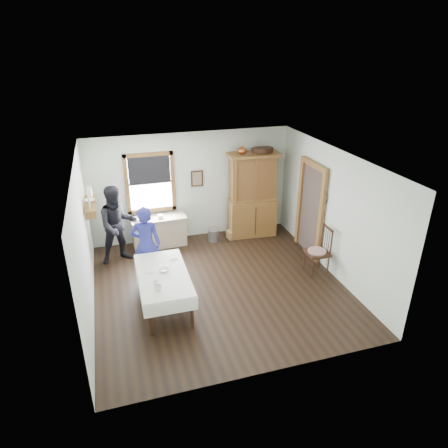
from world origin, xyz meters
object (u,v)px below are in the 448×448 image
object	(u,v)px
dining_table	(164,290)
woman_blue	(146,247)
spindle_chair	(317,251)
wicker_basket	(234,234)
china_hutch	(253,195)
pail	(214,235)
work_counter	(159,232)
figure_dark	(118,227)

from	to	relation	value
dining_table	woman_blue	bearing A→B (deg)	99.85
dining_table	woman_blue	world-z (taller)	woman_blue
spindle_chair	wicker_basket	distance (m)	2.48
china_hutch	pail	size ratio (longest dim) A/B	7.15
china_hutch	dining_table	distance (m)	3.72
work_counter	dining_table	bearing A→B (deg)	-98.19
work_counter	spindle_chair	xyz separation A→B (m)	(3.08, -2.27, 0.17)
work_counter	figure_dark	distance (m)	1.17
dining_table	pail	world-z (taller)	dining_table
dining_table	pail	xyz separation A→B (m)	(1.63, 2.38, -0.21)
pail	wicker_basket	xyz separation A→B (m)	(0.54, -0.00, -0.05)
woman_blue	spindle_chair	bearing A→B (deg)	179.39
spindle_chair	wicker_basket	size ratio (longest dim) A/B	3.10
wicker_basket	figure_dark	distance (m)	2.97
woman_blue	work_counter	bearing A→B (deg)	-95.34
dining_table	figure_dark	xyz separation A→B (m)	(-0.69, 2.04, 0.48)
china_hutch	woman_blue	size ratio (longest dim) A/B	1.40
spindle_chair	figure_dark	bearing A→B (deg)	157.59
dining_table	wicker_basket	bearing A→B (deg)	47.64
china_hutch	wicker_basket	bearing A→B (deg)	-166.21
dining_table	wicker_basket	size ratio (longest dim) A/B	5.10
spindle_chair	wicker_basket	bearing A→B (deg)	120.56
wicker_basket	figure_dark	world-z (taller)	figure_dark
work_counter	china_hutch	xyz separation A→B (m)	(2.40, -0.05, 0.71)
work_counter	pail	xyz separation A→B (m)	(1.35, -0.13, -0.23)
work_counter	wicker_basket	distance (m)	1.92
china_hutch	wicker_basket	world-z (taller)	china_hutch
china_hutch	spindle_chair	xyz separation A→B (m)	(0.68, -2.22, -0.54)
spindle_chair	woman_blue	xyz separation A→B (m)	(-3.54, 0.78, 0.23)
wicker_basket	woman_blue	size ratio (longest dim) A/B	0.23
work_counter	china_hutch	size ratio (longest dim) A/B	0.61
dining_table	wicker_basket	world-z (taller)	dining_table
work_counter	spindle_chair	distance (m)	3.83
pail	wicker_basket	world-z (taller)	pail
dining_table	woman_blue	xyz separation A→B (m)	(-0.18, 1.03, 0.42)
work_counter	figure_dark	world-z (taller)	figure_dark
work_counter	pail	bearing A→B (deg)	-7.52
pail	figure_dark	size ratio (longest dim) A/B	0.18
china_hutch	pail	world-z (taller)	china_hutch
figure_dark	woman_blue	bearing A→B (deg)	-75.19
dining_table	pail	size ratio (longest dim) A/B	5.90
dining_table	pail	bearing A→B (deg)	55.70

